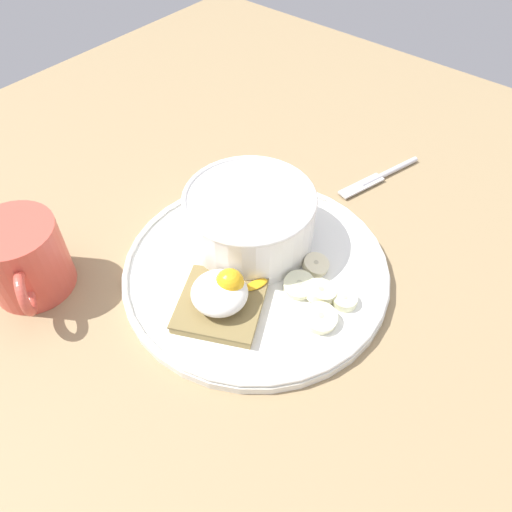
# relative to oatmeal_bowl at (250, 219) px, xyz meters

# --- Properties ---
(ground_plane) EXTENTS (1.20, 1.20, 0.02)m
(ground_plane) POSITION_rel_oatmeal_bowl_xyz_m (-0.03, 0.03, -0.05)
(ground_plane) COLOR #9A8058
(ground_plane) RESTS_ON ground
(plate) EXTENTS (0.30, 0.30, 0.02)m
(plate) POSITION_rel_oatmeal_bowl_xyz_m (-0.03, 0.03, -0.03)
(plate) COLOR white
(plate) RESTS_ON ground_plane
(oatmeal_bowl) EXTENTS (0.15, 0.15, 0.07)m
(oatmeal_bowl) POSITION_rel_oatmeal_bowl_xyz_m (0.00, 0.00, 0.00)
(oatmeal_bowl) COLOR white
(oatmeal_bowl) RESTS_ON plate
(toast_slice) EXTENTS (0.12, 0.12, 0.01)m
(toast_slice) POSITION_rel_oatmeal_bowl_xyz_m (-0.04, 0.10, -0.03)
(toast_slice) COLOR olive
(toast_slice) RESTS_ON plate
(poached_egg) EXTENTS (0.06, 0.08, 0.04)m
(poached_egg) POSITION_rel_oatmeal_bowl_xyz_m (-0.04, 0.10, -0.00)
(poached_egg) COLOR white
(poached_egg) RESTS_ON toast_slice
(banana_slice_front) EXTENTS (0.04, 0.04, 0.02)m
(banana_slice_front) POSITION_rel_oatmeal_bowl_xyz_m (-0.11, 0.02, -0.03)
(banana_slice_front) COLOR #F0EAB7
(banana_slice_front) RESTS_ON plate
(banana_slice_left) EXTENTS (0.05, 0.05, 0.02)m
(banana_slice_left) POSITION_rel_oatmeal_bowl_xyz_m (-0.13, 0.05, -0.03)
(banana_slice_left) COLOR #EFEABB
(banana_slice_left) RESTS_ON plate
(banana_slice_back) EXTENTS (0.03, 0.03, 0.01)m
(banana_slice_back) POSITION_rel_oatmeal_bowl_xyz_m (-0.14, 0.01, -0.03)
(banana_slice_back) COLOR beige
(banana_slice_back) RESTS_ON plate
(banana_slice_right) EXTENTS (0.05, 0.05, 0.02)m
(banana_slice_right) POSITION_rel_oatmeal_bowl_xyz_m (-0.09, 0.02, -0.03)
(banana_slice_right) COLOR #E9EABF
(banana_slice_right) RESTS_ON plate
(banana_slice_inner) EXTENTS (0.03, 0.03, 0.02)m
(banana_slice_inner) POSITION_rel_oatmeal_bowl_xyz_m (-0.09, -0.01, -0.03)
(banana_slice_inner) COLOR #FBEFC1
(banana_slice_inner) RESTS_ON plate
(coffee_mug) EXTENTS (0.11, 0.09, 0.09)m
(coffee_mug) POSITION_rel_oatmeal_bowl_xyz_m (0.14, 0.20, 0.00)
(coffee_mug) COLOR #D64E3F
(coffee_mug) RESTS_ON ground_plane
(knife) EXTENTS (0.05, 0.14, 0.01)m
(knife) POSITION_rel_oatmeal_bowl_xyz_m (-0.06, -0.21, -0.04)
(knife) COLOR silver
(knife) RESTS_ON ground_plane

